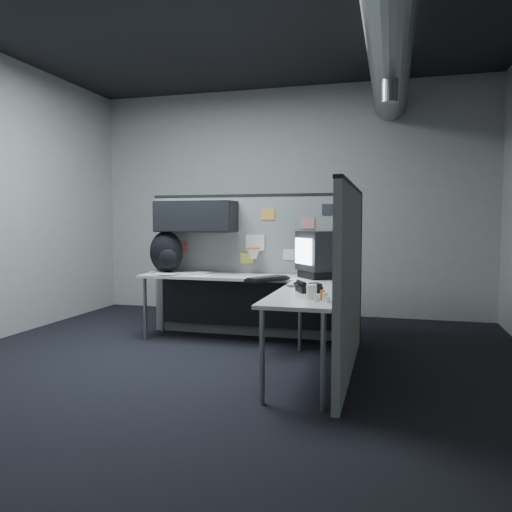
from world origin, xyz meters
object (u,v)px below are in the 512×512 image
(backpack, at_px, (166,253))
(desk, at_px, (259,291))
(monitor, at_px, (322,254))
(phone, at_px, (308,288))
(keyboard, at_px, (267,279))

(backpack, bearing_deg, desk, -27.92)
(monitor, distance_m, phone, 1.09)
(desk, height_order, phone, phone)
(keyboard, bearing_deg, monitor, 25.61)
(monitor, bearing_deg, keyboard, -133.26)
(desk, xyz_separation_m, backpack, (-1.18, 0.31, 0.35))
(monitor, bearing_deg, backpack, -173.59)
(monitor, relative_size, keyboard, 1.20)
(backpack, bearing_deg, phone, -44.02)
(desk, distance_m, keyboard, 0.21)
(desk, relative_size, backpack, 4.82)
(phone, relative_size, backpack, 0.55)
(keyboard, relative_size, backpack, 1.04)
(monitor, distance_m, keyboard, 0.68)
(phone, distance_m, backpack, 2.12)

